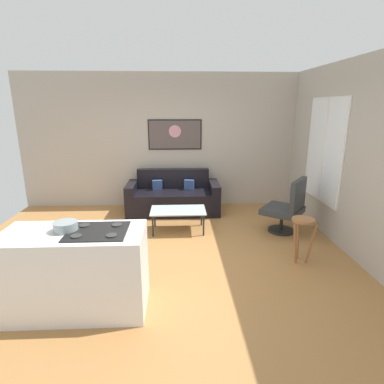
# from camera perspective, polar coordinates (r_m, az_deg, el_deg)

# --- Properties ---
(ground) EXTENTS (6.40, 6.40, 0.04)m
(ground) POSITION_cam_1_polar(r_m,az_deg,el_deg) (4.74, -3.67, -11.42)
(ground) COLOR #A9733F
(back_wall) EXTENTS (6.40, 0.05, 2.80)m
(back_wall) POSITION_cam_1_polar(r_m,az_deg,el_deg) (6.69, -3.58, 9.28)
(back_wall) COLOR #B3A89B
(back_wall) RESTS_ON ground
(right_wall) EXTENTS (0.05, 6.40, 2.80)m
(right_wall) POSITION_cam_1_polar(r_m,az_deg,el_deg) (5.23, 26.34, 5.95)
(right_wall) COLOR #AEA69B
(right_wall) RESTS_ON ground
(couch) EXTENTS (1.87, 0.81, 0.86)m
(couch) POSITION_cam_1_polar(r_m,az_deg,el_deg) (6.39, -3.46, -1.12)
(couch) COLOR black
(couch) RESTS_ON ground
(coffee_table) EXTENTS (0.95, 0.56, 0.39)m
(coffee_table) POSITION_cam_1_polar(r_m,az_deg,el_deg) (5.40, -2.57, -3.59)
(coffee_table) COLOR silver
(coffee_table) RESTS_ON ground
(armchair) EXTENTS (0.87, 0.87, 0.97)m
(armchair) POSITION_cam_1_polar(r_m,az_deg,el_deg) (5.53, 17.20, -2.71)
(armchair) COLOR black
(armchair) RESTS_ON ground
(bar_stool) EXTENTS (0.35, 0.35, 0.64)m
(bar_stool) POSITION_cam_1_polar(r_m,az_deg,el_deg) (4.56, 19.69, -6.45)
(bar_stool) COLOR #996038
(bar_stool) RESTS_ON ground
(kitchen_counter) EXTENTS (1.46, 0.68, 0.91)m
(kitchen_counter) POSITION_cam_1_polar(r_m,az_deg,el_deg) (3.59, -20.56, -13.48)
(kitchen_counter) COLOR white
(kitchen_counter) RESTS_ON ground
(mixing_bowl) EXTENTS (0.25, 0.25, 0.10)m
(mixing_bowl) POSITION_cam_1_polar(r_m,az_deg,el_deg) (3.44, -22.26, -5.90)
(mixing_bowl) COLOR gray
(mixing_bowl) RESTS_ON kitchen_counter
(wall_painting) EXTENTS (1.12, 0.03, 0.63)m
(wall_painting) POSITION_cam_1_polar(r_m,az_deg,el_deg) (6.63, -3.16, 10.51)
(wall_painting) COLOR black
(window) EXTENTS (0.03, 1.29, 1.75)m
(window) POSITION_cam_1_polar(r_m,az_deg,el_deg) (5.74, 23.17, 7.04)
(window) COLOR silver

